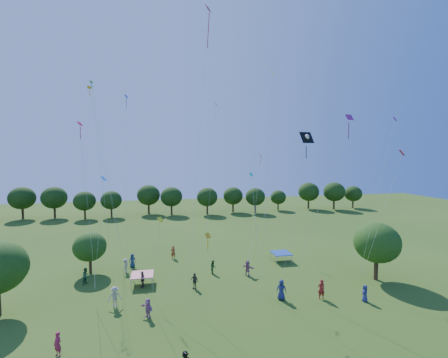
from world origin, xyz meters
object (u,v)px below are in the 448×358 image
Objects in this scene: tent_red_stripe at (142,275)px; red_high_kite at (205,63)px; near_tree_east at (377,243)px; tent_blue at (281,253)px; near_tree_north at (90,247)px; pirate_kite at (307,140)px.

red_high_kite is at bearing -26.13° from tent_red_stripe.
near_tree_east is 2.78× the size of tent_blue.
near_tree_east is 11.02m from tent_blue.
near_tree_north is 7.59m from tent_red_stripe.
near_tree_east reaches higher than tent_blue.
pirate_kite reaches higher than near_tree_east.
near_tree_north is at bearing 148.70° from red_high_kite.
pirate_kite is (21.68, -8.39, 11.67)m from near_tree_north.
near_tree_east is 25.23m from red_high_kite.
near_tree_east is 2.78× the size of tent_red_stripe.
tent_red_stripe is 1.00× the size of tent_blue.
tent_red_stripe is at bearing 171.39° from near_tree_east.
tent_red_stripe is at bearing 165.50° from pirate_kite.
near_tree_north is 31.21m from near_tree_east.
pirate_kite is (15.76, -4.08, 13.64)m from tent_red_stripe.
tent_red_stripe is 0.16× the size of pirate_kite.
near_tree_east is 0.24× the size of red_high_kite.
red_high_kite reaches higher than tent_red_stripe.
near_tree_north is 0.33× the size of pirate_kite.
tent_blue is 0.16× the size of pirate_kite.
near_tree_east reaches higher than near_tree_north.
pirate_kite is at bearing -21.16° from near_tree_north.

